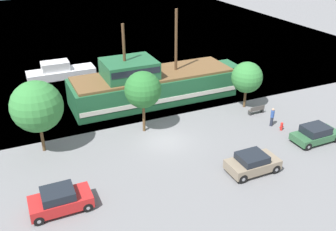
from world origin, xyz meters
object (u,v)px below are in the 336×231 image
at_px(parked_car_curb_rear, 252,163).
at_px(bench_promenade_east, 257,110).
at_px(moored_boat_dockside, 60,71).
at_px(parked_car_curb_front, 60,200).
at_px(pirate_ship, 152,84).
at_px(fire_hydrant, 282,126).
at_px(parked_car_curb_mid, 316,134).
at_px(pedestrian_walking_near, 272,117).

xyz_separation_m(parked_car_curb_rear, bench_promenade_east, (6.08, 7.75, -0.31)).
distance_m(moored_boat_dockside, parked_car_curb_front, 24.50).
bearing_deg(bench_promenade_east, parked_car_curb_front, -162.29).
xyz_separation_m(pirate_ship, parked_car_curb_rear, (1.78, -15.01, -0.98)).
relative_size(parked_car_curb_rear, fire_hydrant, 5.01).
relative_size(moored_boat_dockside, parked_car_curb_rear, 2.06).
bearing_deg(parked_car_curb_front, parked_car_curb_mid, -0.14).
distance_m(parked_car_curb_rear, fire_hydrant, 7.42).
bearing_deg(parked_car_curb_rear, bench_promenade_east, 51.89).
xyz_separation_m(moored_boat_dockside, bench_promenade_east, (15.47, -17.91, -0.30)).
height_order(parked_car_curb_front, fire_hydrant, parked_car_curb_front).
distance_m(fire_hydrant, bench_promenade_east, 3.59).
bearing_deg(fire_hydrant, moored_boat_dockside, 125.84).
height_order(pirate_ship, parked_car_curb_rear, pirate_ship).
height_order(parked_car_curb_mid, bench_promenade_east, parked_car_curb_mid).
bearing_deg(pirate_ship, fire_hydrant, -53.86).
relative_size(pirate_ship, bench_promenade_east, 11.52).
bearing_deg(bench_promenade_east, parked_car_curb_rear, -128.11).
bearing_deg(pedestrian_walking_near, moored_boat_dockside, 126.71).
bearing_deg(parked_car_curb_rear, moored_boat_dockside, 110.10).
distance_m(parked_car_curb_front, pedestrian_walking_near, 19.70).
height_order(parked_car_curb_rear, fire_hydrant, parked_car_curb_rear).
height_order(pirate_ship, parked_car_curb_mid, pirate_ship).
distance_m(parked_car_curb_front, bench_promenade_east, 20.55).
xyz_separation_m(pirate_ship, fire_hydrant, (7.92, -10.85, -1.32)).
bearing_deg(parked_car_curb_rear, parked_car_curb_mid, 11.12).
bearing_deg(pirate_ship, moored_boat_dockside, 125.54).
relative_size(fire_hydrant, pedestrian_walking_near, 0.44).
bearing_deg(moored_boat_dockside, pedestrian_walking_near, -53.29).
distance_m(parked_car_curb_front, fire_hydrant, 19.81).
distance_m(parked_car_curb_mid, pedestrian_walking_near, 4.06).
relative_size(moored_boat_dockside, fire_hydrant, 10.33).
height_order(pirate_ship, fire_hydrant, pirate_ship).
xyz_separation_m(moored_boat_dockside, pedestrian_walking_near, (15.25, -20.45, 0.15)).
bearing_deg(bench_promenade_east, moored_boat_dockside, 130.83).
bearing_deg(parked_car_curb_mid, bench_promenade_east, 101.74).
bearing_deg(parked_car_curb_mid, fire_hydrant, 114.84).
height_order(pirate_ship, moored_boat_dockside, pirate_ship).
relative_size(parked_car_curb_front, parked_car_curb_rear, 1.01).
relative_size(fire_hydrant, bench_promenade_east, 0.49).
height_order(parked_car_curb_front, bench_promenade_east, parked_car_curb_front).
height_order(moored_boat_dockside, bench_promenade_east, moored_boat_dockside).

